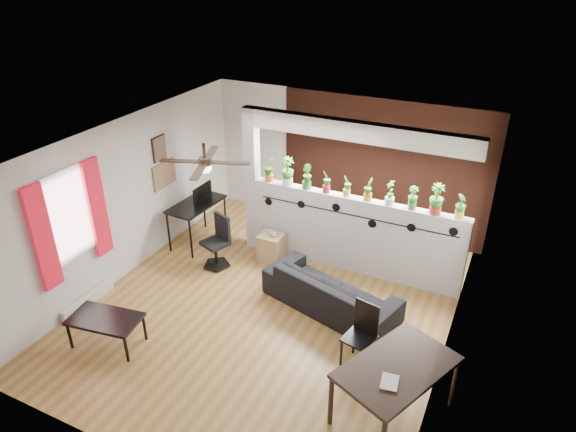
# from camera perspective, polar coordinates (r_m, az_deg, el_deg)

# --- Properties ---
(room_shell) EXTENTS (6.30, 7.10, 2.90)m
(room_shell) POSITION_cam_1_polar(r_m,az_deg,el_deg) (7.33, -2.10, -1.77)
(room_shell) COLOR brown
(room_shell) RESTS_ON ground
(partition_wall) EXTENTS (3.60, 0.18, 1.35)m
(partition_wall) POSITION_cam_1_polar(r_m,az_deg,el_deg) (8.58, 7.38, -2.08)
(partition_wall) COLOR #BCBCC1
(partition_wall) RESTS_ON ground
(ceiling_header) EXTENTS (3.60, 0.18, 0.30)m
(ceiling_header) POSITION_cam_1_polar(r_m,az_deg,el_deg) (7.86, 8.16, 9.23)
(ceiling_header) COLOR white
(ceiling_header) RESTS_ON room_shell
(pier_column) EXTENTS (0.22, 0.20, 2.60)m
(pier_column) POSITION_cam_1_polar(r_m,az_deg,el_deg) (8.98, -3.98, 4.00)
(pier_column) COLOR #BCBCC1
(pier_column) RESTS_ON ground
(brick_panel) EXTENTS (3.90, 0.05, 2.60)m
(brick_panel) POSITION_cam_1_polar(r_m,az_deg,el_deg) (9.58, 10.48, 5.15)
(brick_panel) COLOR brown
(brick_panel) RESTS_ON ground
(vine_decal) EXTENTS (3.31, 0.01, 0.30)m
(vine_decal) POSITION_cam_1_polar(r_m,az_deg,el_deg) (8.30, 7.33, 0.05)
(vine_decal) COLOR black
(vine_decal) RESTS_ON partition_wall
(window_assembly) EXTENTS (0.09, 1.30, 1.55)m
(window_assembly) POSITION_cam_1_polar(r_m,az_deg,el_deg) (7.87, -23.13, -0.23)
(window_assembly) COLOR white
(window_assembly) RESTS_ON room_shell
(baseboard_heater) EXTENTS (0.08, 1.00, 0.18)m
(baseboard_heater) POSITION_cam_1_polar(r_m,az_deg,el_deg) (8.57, -21.30, -8.66)
(baseboard_heater) COLOR silver
(baseboard_heater) RESTS_ON ground
(corkboard) EXTENTS (0.03, 0.60, 0.45)m
(corkboard) POSITION_cam_1_polar(r_m,az_deg,el_deg) (9.33, -13.57, 4.51)
(corkboard) COLOR brown
(corkboard) RESTS_ON room_shell
(framed_art) EXTENTS (0.03, 0.34, 0.44)m
(framed_art) POSITION_cam_1_polar(r_m,az_deg,el_deg) (9.11, -14.12, 7.29)
(framed_art) COLOR #8C7259
(framed_art) RESTS_ON room_shell
(ceiling_fan) EXTENTS (1.19, 1.19, 0.43)m
(ceiling_fan) POSITION_cam_1_polar(r_m,az_deg,el_deg) (7.04, -9.20, 5.76)
(ceiling_fan) COLOR black
(ceiling_fan) RESTS_ON room_shell
(potted_plant_0) EXTENTS (0.23, 0.26, 0.42)m
(potted_plant_0) POSITION_cam_1_polar(r_m,az_deg,el_deg) (8.73, -2.14, 5.28)
(potted_plant_0) COLOR orange
(potted_plant_0) RESTS_ON partition_wall
(potted_plant_1) EXTENTS (0.32, 0.33, 0.48)m
(potted_plant_1) POSITION_cam_1_polar(r_m,az_deg,el_deg) (8.57, -0.05, 5.08)
(potted_plant_1) COLOR white
(potted_plant_1) RESTS_ON partition_wall
(potted_plant_2) EXTENTS (0.27, 0.26, 0.42)m
(potted_plant_2) POSITION_cam_1_polar(r_m,az_deg,el_deg) (8.45, 2.10, 4.47)
(potted_plant_2) COLOR #2E7E3B
(potted_plant_2) RESTS_ON partition_wall
(potted_plant_3) EXTENTS (0.16, 0.19, 0.37)m
(potted_plant_3) POSITION_cam_1_polar(r_m,az_deg,el_deg) (8.34, 4.31, 3.91)
(potted_plant_3) COLOR #B01C37
(potted_plant_3) RESTS_ON partition_wall
(potted_plant_4) EXTENTS (0.18, 0.20, 0.36)m
(potted_plant_4) POSITION_cam_1_polar(r_m,az_deg,el_deg) (8.23, 6.59, 3.42)
(potted_plant_4) COLOR gold
(potted_plant_4) RESTS_ON partition_wall
(potted_plant_5) EXTENTS (0.17, 0.21, 0.38)m
(potted_plant_5) POSITION_cam_1_polar(r_m,az_deg,el_deg) (8.14, 8.92, 3.03)
(potted_plant_5) COLOR #C37717
(potted_plant_5) RESTS_ON partition_wall
(potted_plant_6) EXTENTS (0.25, 0.26, 0.41)m
(potted_plant_6) POSITION_cam_1_polar(r_m,az_deg,el_deg) (8.05, 11.30, 2.66)
(potted_plant_6) COLOR white
(potted_plant_6) RESTS_ON partition_wall
(potted_plant_7) EXTENTS (0.23, 0.22, 0.37)m
(potted_plant_7) POSITION_cam_1_polar(r_m,az_deg,el_deg) (7.99, 13.71, 2.04)
(potted_plant_7) COLOR #4A9636
(potted_plant_7) RESTS_ON partition_wall
(potted_plant_8) EXTENTS (0.31, 0.29, 0.48)m
(potted_plant_8) POSITION_cam_1_polar(r_m,az_deg,el_deg) (7.92, 16.21, 1.90)
(potted_plant_8) COLOR red
(potted_plant_8) RESTS_ON partition_wall
(potted_plant_9) EXTENTS (0.16, 0.19, 0.38)m
(potted_plant_9) POSITION_cam_1_polar(r_m,az_deg,el_deg) (7.91, 18.64, 1.07)
(potted_plant_9) COLOR #DBD54D
(potted_plant_9) RESTS_ON partition_wall
(sofa) EXTENTS (2.14, 1.30, 0.59)m
(sofa) POSITION_cam_1_polar(r_m,az_deg,el_deg) (7.85, 4.78, -8.36)
(sofa) COLOR black
(sofa) RESTS_ON ground
(cube_shelf) EXTENTS (0.41, 0.36, 0.50)m
(cube_shelf) POSITION_cam_1_polar(r_m,az_deg,el_deg) (8.98, -1.89, -3.53)
(cube_shelf) COLOR #A27D55
(cube_shelf) RESTS_ON ground
(cup) EXTENTS (0.17, 0.17, 0.10)m
(cup) POSITION_cam_1_polar(r_m,az_deg,el_deg) (8.81, -1.63, -1.94)
(cup) COLOR gray
(cup) RESTS_ON cube_shelf
(computer_desk) EXTENTS (0.65, 1.15, 0.80)m
(computer_desk) POSITION_cam_1_polar(r_m,az_deg,el_deg) (9.44, -10.16, 1.01)
(computer_desk) COLOR black
(computer_desk) RESTS_ON ground
(monitor) EXTENTS (0.30, 0.06, 0.17)m
(monitor) POSITION_cam_1_polar(r_m,az_deg,el_deg) (9.48, -9.72, 2.25)
(monitor) COLOR black
(monitor) RESTS_ON computer_desk
(office_chair) EXTENTS (0.50, 0.51, 0.93)m
(office_chair) POSITION_cam_1_polar(r_m,az_deg,el_deg) (8.83, -7.79, -3.18)
(office_chair) COLOR black
(office_chair) RESTS_ON ground
(dining_table) EXTENTS (1.32, 1.60, 0.75)m
(dining_table) POSITION_cam_1_polar(r_m,az_deg,el_deg) (6.15, 11.99, -16.51)
(dining_table) COLOR black
(dining_table) RESTS_ON ground
(book) EXTENTS (0.21, 0.27, 0.02)m
(book) POSITION_cam_1_polar(r_m,az_deg,el_deg) (5.89, 10.31, -17.51)
(book) COLOR gray
(book) RESTS_ON dining_table
(folding_chair) EXTENTS (0.44, 0.44, 0.92)m
(folding_chair) POSITION_cam_1_polar(r_m,az_deg,el_deg) (6.83, 8.32, -12.31)
(folding_chair) COLOR black
(folding_chair) RESTS_ON ground
(coffee_table) EXTENTS (1.03, 0.67, 0.45)m
(coffee_table) POSITION_cam_1_polar(r_m,az_deg,el_deg) (7.54, -19.65, -10.89)
(coffee_table) COLOR black
(coffee_table) RESTS_ON ground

